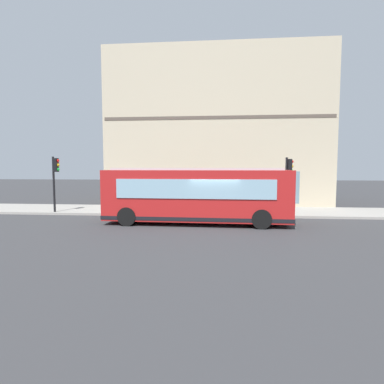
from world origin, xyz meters
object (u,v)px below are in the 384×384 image
city_bus_nearside (197,195)px  pedestrian_near_building_entrance (264,196)px  traffic_light_down_block (55,173)px  pedestrian_walking_along_curb (114,197)px  traffic_light_near_corner (288,175)px  newspaper_vending_box (138,201)px  pedestrian_by_light_pole (149,198)px  fire_hydrant (289,206)px

city_bus_nearside → pedestrian_near_building_entrance: 6.13m
city_bus_nearside → pedestrian_near_building_entrance: (4.37, -4.28, -0.38)m
traffic_light_down_block → pedestrian_walking_along_curb: 4.10m
traffic_light_near_corner → pedestrian_walking_along_curb: (1.38, 11.71, -1.61)m
city_bus_nearside → newspaper_vending_box: city_bus_nearside is taller
traffic_light_near_corner → traffic_light_down_block: (-0.30, 15.05, 0.06)m
traffic_light_down_block → newspaper_vending_box: bearing=-57.8°
traffic_light_down_block → pedestrian_near_building_entrance: traffic_light_down_block is taller
pedestrian_walking_along_curb → pedestrian_by_light_pole: bearing=-108.7°
pedestrian_near_building_entrance → pedestrian_walking_along_curb: pedestrian_near_building_entrance is taller
city_bus_nearside → fire_hydrant: (4.28, -5.93, -1.04)m
traffic_light_down_block → city_bus_nearside: bearing=-105.1°
traffic_light_down_block → traffic_light_near_corner: bearing=-88.8°
fire_hydrant → pedestrian_by_light_pole: size_ratio=0.47×
fire_hydrant → pedestrian_walking_along_curb: bearing=90.1°
pedestrian_by_light_pole → pedestrian_walking_along_curb: pedestrian_by_light_pole is taller
pedestrian_walking_along_curb → fire_hydrant: bearing=-89.9°
pedestrian_near_building_entrance → traffic_light_down_block: bearing=97.4°
traffic_light_near_corner → traffic_light_down_block: bearing=91.2°
fire_hydrant → pedestrian_by_light_pole: bearing=95.8°
fire_hydrant → city_bus_nearside: bearing=125.8°
pedestrian_near_building_entrance → newspaper_vending_box: (1.17, 9.07, -0.57)m
city_bus_nearside → traffic_light_near_corner: size_ratio=2.83×
city_bus_nearside → fire_hydrant: bearing=-54.2°
traffic_light_near_corner → pedestrian_near_building_entrance: bearing=40.1°
newspaper_vending_box → pedestrian_by_light_pole: bearing=-148.7°
pedestrian_by_light_pole → traffic_light_near_corner: bearing=-92.9°
traffic_light_near_corner → newspaper_vending_box: (2.67, 10.33, -2.03)m
pedestrian_near_building_entrance → pedestrian_walking_along_curb: size_ratio=1.15×
city_bus_nearside → pedestrian_by_light_pole: size_ratio=6.39×
traffic_light_near_corner → traffic_light_down_block: 15.06m
traffic_light_near_corner → pedestrian_walking_along_curb: bearing=83.3°
traffic_light_near_corner → fire_hydrant: traffic_light_near_corner is taller
fire_hydrant → traffic_light_down_block: bearing=96.3°
pedestrian_by_light_pole → pedestrian_walking_along_curb: (0.92, 2.72, -0.02)m
city_bus_nearside → pedestrian_walking_along_curb: (4.26, 6.16, -0.52)m
traffic_light_down_block → pedestrian_by_light_pole: bearing=-82.8°
traffic_light_down_block → pedestrian_near_building_entrance: (1.80, -13.79, -1.52)m
pedestrian_walking_along_curb → newspaper_vending_box: pedestrian_walking_along_curb is taller
pedestrian_walking_along_curb → newspaper_vending_box: size_ratio=1.72×
traffic_light_near_corner → pedestrian_by_light_pole: traffic_light_near_corner is taller
fire_hydrant → pedestrian_near_building_entrance: (0.09, 1.65, 0.67)m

